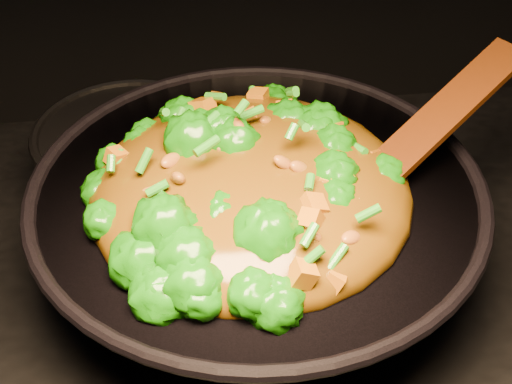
{
  "coord_description": "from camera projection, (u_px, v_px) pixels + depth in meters",
  "views": [
    {
      "loc": [
        -0.03,
        -0.46,
        1.5
      ],
      "look_at": [
        0.04,
        0.11,
        1.01
      ],
      "focal_mm": 50.0,
      "sensor_mm": 36.0,
      "label": 1
    }
  ],
  "objects": [
    {
      "name": "wok",
      "position": [
        257.0,
        233.0,
        0.78
      ],
      "size": [
        0.55,
        0.55,
        0.13
      ],
      "primitive_type": null,
      "rotation": [
        0.0,
        0.0,
        0.21
      ],
      "color": "black",
      "rests_on": "stovetop"
    },
    {
      "name": "stir_fry",
      "position": [
        251.0,
        152.0,
        0.69
      ],
      "size": [
        0.41,
        0.41,
        0.11
      ],
      "primitive_type": null,
      "rotation": [
        0.0,
        0.0,
        -0.29
      ],
      "color": "#187708",
      "rests_on": "wok"
    },
    {
      "name": "spatula",
      "position": [
        423.0,
        134.0,
        0.73
      ],
      "size": [
        0.25,
        0.18,
        0.11
      ],
      "primitive_type": "cube",
      "rotation": [
        0.0,
        -0.38,
        0.54
      ],
      "color": "#351407",
      "rests_on": "wok"
    },
    {
      "name": "back_pot",
      "position": [
        133.0,
        169.0,
        0.87
      ],
      "size": [
        0.26,
        0.26,
        0.12
      ],
      "primitive_type": "cylinder",
      "rotation": [
        0.0,
        0.0,
        -0.25
      ],
      "color": "black",
      "rests_on": "stovetop"
    }
  ]
}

